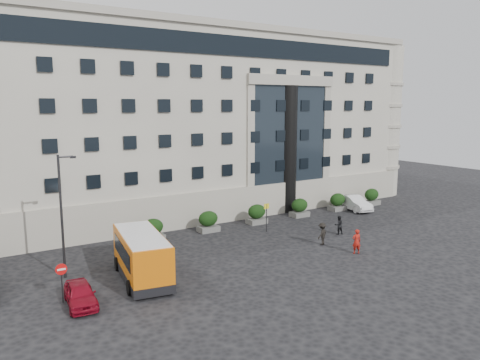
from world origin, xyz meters
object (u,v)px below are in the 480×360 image
object	(u,v)px
hedge_d	(300,208)
street_lamp	(62,212)
hedge_e	(338,202)
no_entry_sign	(62,275)
pedestrian_c	(322,234)
pedestrian_a	(356,241)
bus_stop_sign	(267,213)
white_taxi	(354,203)
hedge_f	(371,197)
minibus	(142,254)
parked_car_a	(80,294)
hedge_c	(257,214)
hedge_b	(208,221)
pedestrian_b	(339,225)
hedge_a	(153,230)
red_truck	(3,219)

from	to	relation	value
hedge_d	street_lamp	world-z (taller)	street_lamp
hedge_e	no_entry_sign	xyz separation A→B (m)	(-29.80, -8.84, 0.72)
hedge_d	hedge_e	world-z (taller)	same
pedestrian_c	pedestrian_a	bearing A→B (deg)	79.75
bus_stop_sign	white_taxi	distance (m)	13.08
no_entry_sign	hedge_f	bearing A→B (deg)	14.17
bus_stop_sign	minibus	xyz separation A→B (m)	(-13.37, -4.93, -0.09)
hedge_d	parked_car_a	distance (m)	25.72
hedge_c	parked_car_a	bearing A→B (deg)	-152.57
hedge_c	no_entry_sign	bearing A→B (deg)	-155.51
minibus	hedge_d	bearing A→B (deg)	30.75
no_entry_sign	minibus	bearing A→B (deg)	12.21
hedge_e	hedge_f	world-z (taller)	same
hedge_b	hedge_c	xyz separation A→B (m)	(5.20, 0.00, 0.00)
white_taxi	hedge_e	bearing A→B (deg)	163.74
hedge_b	pedestrian_b	bearing A→B (deg)	-37.01
hedge_a	hedge_b	world-z (taller)	same
pedestrian_c	parked_car_a	bearing A→B (deg)	-17.90
no_entry_sign	street_lamp	bearing A→B (deg)	75.28
hedge_b	white_taxi	distance (m)	17.21
hedge_c	hedge_e	world-z (taller)	same
hedge_f	hedge_c	bearing A→B (deg)	180.00
parked_car_a	hedge_a	bearing A→B (deg)	55.18
hedge_d	pedestrian_a	bearing A→B (deg)	-109.32
hedge_d	street_lamp	xyz separation A→B (m)	(-23.54, -4.80, 3.44)
hedge_b	bus_stop_sign	world-z (taller)	bus_stop_sign
minibus	red_truck	size ratio (longest dim) A/B	1.28
pedestrian_a	red_truck	bearing A→B (deg)	-21.52
hedge_f	no_entry_sign	world-z (taller)	no_entry_sign
white_taxi	hedge_c	bearing A→B (deg)	-173.36
hedge_c	parked_car_a	distance (m)	20.99
white_taxi	street_lamp	bearing A→B (deg)	-162.03
red_truck	pedestrian_b	xyz separation A→B (m)	(24.48, -14.38, -0.77)
pedestrian_a	hedge_d	bearing A→B (deg)	-89.78
hedge_d	minibus	distance (m)	20.96
hedge_e	hedge_f	distance (m)	5.20
white_taxi	no_entry_sign	bearing A→B (deg)	-155.18
hedge_d	white_taxi	xyz separation A→B (m)	(6.79, -0.80, -0.15)
bus_stop_sign	pedestrian_b	world-z (taller)	bus_stop_sign
hedge_a	hedge_f	bearing A→B (deg)	0.00
hedge_c	no_entry_sign	distance (m)	21.33
hedge_e	pedestrian_b	world-z (taller)	hedge_e
pedestrian_b	bus_stop_sign	bearing A→B (deg)	-24.36
bus_stop_sign	hedge_e	bearing A→B (deg)	13.92
hedge_e	hedge_d	bearing A→B (deg)	180.00
hedge_e	pedestrian_a	distance (m)	14.69
pedestrian_a	hedge_c	bearing A→B (deg)	-64.54
bus_stop_sign	pedestrian_a	world-z (taller)	bus_stop_sign
street_lamp	pedestrian_b	world-z (taller)	street_lamp
no_entry_sign	pedestrian_c	size ratio (longest dim) A/B	1.28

